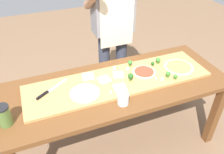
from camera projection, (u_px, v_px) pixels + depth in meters
name	position (u px, v px, depth m)	size (l,w,h in m)	color
ground_plane	(116.00, 142.00, 2.35)	(8.00, 8.00, 0.00)	brown
prep_table	(117.00, 93.00, 1.96)	(1.87, 0.72, 0.75)	brown
cutting_board	(119.00, 81.00, 1.92)	(1.54, 0.42, 0.02)	tan
chefs_knife	(48.00, 92.00, 1.78)	(0.27, 0.19, 0.02)	#B7BABF
pizza_whole_tomato_red	(144.00, 72.00, 1.99)	(0.20, 0.20, 0.02)	beige
pizza_whole_pesto_green	(179.00, 67.00, 2.06)	(0.26, 0.26, 0.02)	beige
pizza_whole_cheese_artichoke	(85.00, 93.00, 1.77)	(0.23, 0.23, 0.02)	beige
pizza_slice_far_right	(104.00, 80.00, 1.91)	(0.09, 0.09, 0.01)	silver
pizza_slice_center	(118.00, 75.00, 1.96)	(0.09, 0.09, 0.01)	silver
pizza_slice_near_left	(120.00, 88.00, 1.82)	(0.10, 0.10, 0.01)	silver
pizza_slice_far_left	(88.00, 76.00, 1.95)	(0.09, 0.09, 0.01)	silver
broccoli_floret_back_mid	(176.00, 76.00, 1.91)	(0.04, 0.04, 0.05)	#3F7220
broccoli_floret_front_mid	(158.00, 60.00, 2.10)	(0.04, 0.04, 0.06)	#3F7220
broccoli_floret_front_right	(168.00, 74.00, 1.92)	(0.04, 0.04, 0.06)	#3F7220
broccoli_floret_back_left	(130.00, 63.00, 2.06)	(0.04, 0.04, 0.06)	#3F7220
broccoli_floret_center_right	(131.00, 76.00, 1.89)	(0.05, 0.05, 0.07)	#2C5915
broccoli_floret_center_left	(153.00, 63.00, 2.07)	(0.03, 0.03, 0.04)	#2C5915
cheese_crumble_a	(156.00, 78.00, 1.92)	(0.01, 0.01, 0.01)	white
cheese_crumble_b	(111.00, 92.00, 1.77)	(0.01, 0.01, 0.01)	silver
cheese_crumble_c	(162.00, 79.00, 1.91)	(0.02, 0.02, 0.02)	white
cheese_crumble_d	(114.00, 68.00, 2.04)	(0.02, 0.02, 0.02)	white
cheese_crumble_e	(128.00, 69.00, 2.03)	(0.02, 0.02, 0.02)	white
flour_cup	(123.00, 100.00, 1.70)	(0.08, 0.08, 0.08)	white
sauce_jar	(4.00, 116.00, 1.51)	(0.09, 0.09, 0.15)	#517033
cook_center	(113.00, 23.00, 2.30)	(0.54, 0.39, 1.67)	#333847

